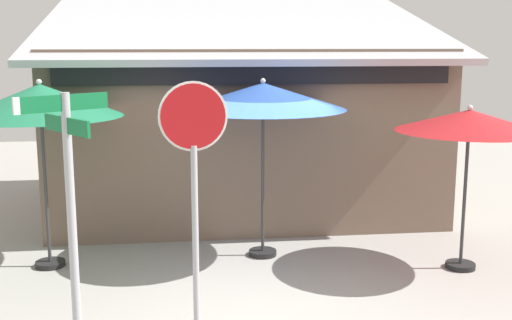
% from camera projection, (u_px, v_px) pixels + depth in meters
% --- Properties ---
extents(ground_plane, '(28.00, 28.00, 0.10)m').
position_uv_depth(ground_plane, '(262.00, 295.00, 8.64)').
color(ground_plane, '#9E9B93').
extents(cafe_building, '(7.61, 5.44, 4.36)m').
position_uv_depth(cafe_building, '(242.00, 123.00, 12.98)').
color(cafe_building, '#705B4C').
rests_on(cafe_building, ground).
extents(street_sign_post, '(0.80, 0.75, 2.87)m').
position_uv_depth(street_sign_post, '(70.00, 202.00, 6.31)').
color(street_sign_post, '#A8AAB2').
rests_on(street_sign_post, ground).
extents(stop_sign, '(0.73, 0.12, 2.95)m').
position_uv_depth(stop_sign, '(194.00, 168.00, 6.70)').
color(stop_sign, '#A8AAB2').
rests_on(stop_sign, ground).
extents(patio_umbrella_forest_green_left, '(2.37, 2.37, 2.82)m').
position_uv_depth(patio_umbrella_forest_green_left, '(40.00, 102.00, 9.15)').
color(patio_umbrella_forest_green_left, black).
rests_on(patio_umbrella_forest_green_left, ground).
extents(patio_umbrella_royal_blue_center, '(2.55, 2.55, 2.80)m').
position_uv_depth(patio_umbrella_royal_blue_center, '(263.00, 97.00, 9.65)').
color(patio_umbrella_royal_blue_center, black).
rests_on(patio_umbrella_royal_blue_center, ground).
extents(patio_umbrella_crimson_right, '(2.12, 2.12, 2.46)m').
position_uv_depth(patio_umbrella_crimson_right, '(469.00, 122.00, 9.13)').
color(patio_umbrella_crimson_right, black).
rests_on(patio_umbrella_crimson_right, ground).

